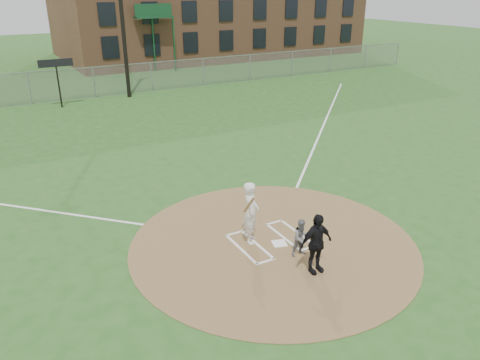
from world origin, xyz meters
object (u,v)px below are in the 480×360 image
catcher (302,238)px  batter_at_plate (251,212)px  umpire (316,244)px  home_plate (279,243)px

catcher → batter_at_plate: (-0.85, 1.34, 0.40)m
umpire → batter_at_plate: batter_at_plate is taller
home_plate → umpire: 1.82m
umpire → batter_at_plate: bearing=107.1°
batter_at_plate → catcher: bearing=-57.6°
catcher → umpire: umpire is taller
umpire → home_plate: bearing=91.0°
umpire → batter_at_plate: 2.29m
catcher → umpire: bearing=-95.7°
home_plate → batter_at_plate: size_ratio=0.21×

